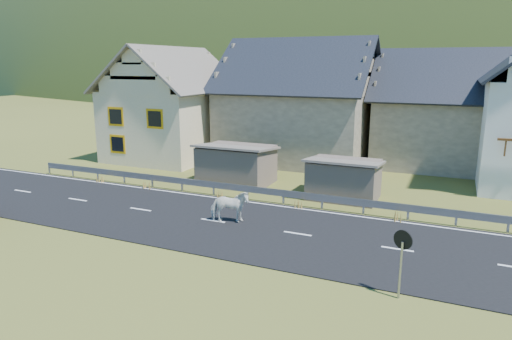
% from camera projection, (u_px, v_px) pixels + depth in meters
% --- Properties ---
extents(ground, '(160.00, 160.00, 0.00)m').
position_uv_depth(ground, '(213.00, 221.00, 20.50)').
color(ground, '#474C1D').
rests_on(ground, ground).
extents(road, '(60.00, 7.00, 0.04)m').
position_uv_depth(road, '(213.00, 221.00, 20.49)').
color(road, black).
rests_on(road, ground).
extents(lane_markings, '(60.00, 6.60, 0.01)m').
position_uv_depth(lane_markings, '(213.00, 221.00, 20.49)').
color(lane_markings, silver).
rests_on(lane_markings, road).
extents(guardrail, '(28.10, 0.09, 0.75)m').
position_uv_depth(guardrail, '(247.00, 189.00, 23.65)').
color(guardrail, '#93969B').
rests_on(guardrail, ground).
extents(shed_left, '(4.30, 3.30, 2.40)m').
position_uv_depth(shed_left, '(237.00, 165.00, 26.82)').
color(shed_left, '#705F52').
rests_on(shed_left, ground).
extents(shed_right, '(3.80, 2.90, 2.20)m').
position_uv_depth(shed_right, '(344.00, 180.00, 23.85)').
color(shed_right, '#705F52').
rests_on(shed_right, ground).
extents(house_cream, '(7.80, 9.80, 8.30)m').
position_uv_depth(house_cream, '(172.00, 98.00, 34.11)').
color(house_cream, beige).
rests_on(house_cream, ground).
extents(house_stone_a, '(10.80, 9.80, 8.90)m').
position_uv_depth(house_stone_a, '(300.00, 96.00, 33.20)').
color(house_stone_a, tan).
rests_on(house_stone_a, ground).
extents(house_stone_b, '(9.80, 8.80, 8.10)m').
position_uv_depth(house_stone_b, '(448.00, 104.00, 31.15)').
color(house_stone_b, tan).
rests_on(house_stone_b, ground).
extents(mountain, '(440.00, 280.00, 260.00)m').
position_uv_depth(mountain, '(442.00, 132.00, 183.53)').
color(mountain, '#293514').
rests_on(mountain, ground).
extents(conifer_patch, '(76.00, 50.00, 28.00)m').
position_uv_depth(conifer_patch, '(230.00, 66.00, 138.69)').
color(conifer_patch, black).
rests_on(conifer_patch, ground).
extents(horse, '(1.35, 1.90, 1.46)m').
position_uv_depth(horse, '(230.00, 207.00, 20.11)').
color(horse, silver).
rests_on(horse, road).
extents(traffic_mirror, '(0.57, 0.29, 2.16)m').
position_uv_depth(traffic_mirror, '(402.00, 249.00, 13.51)').
color(traffic_mirror, '#93969B').
rests_on(traffic_mirror, ground).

